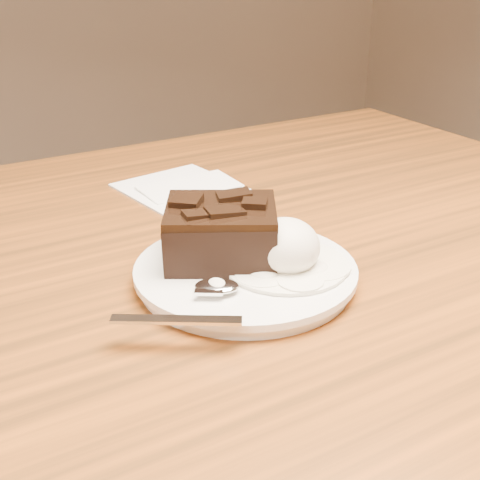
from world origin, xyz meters
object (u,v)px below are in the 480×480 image
brownie (221,235)px  napkin (179,187)px  ice_cream_scoop (286,246)px  spoon (217,288)px  plate (245,274)px

brownie → napkin: (0.07, 0.23, -0.04)m
brownie → ice_cream_scoop: bearing=-47.9°
spoon → napkin: (0.10, 0.29, -0.02)m
brownie → plate: bearing=-67.6°
plate → ice_cream_scoop: ice_cream_scoop is taller
brownie → spoon: size_ratio=0.65×
plate → napkin: plate is taller
spoon → napkin: bearing=12.5°
spoon → plate: bearing=-24.9°
napkin → plate: bearing=-102.4°
ice_cream_scoop → spoon: ice_cream_scoop is taller
brownie → spoon: brownie is taller
ice_cream_scoop → napkin: (0.03, 0.28, -0.04)m
plate → brownie: (-0.01, 0.03, 0.03)m
brownie → napkin: 0.25m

